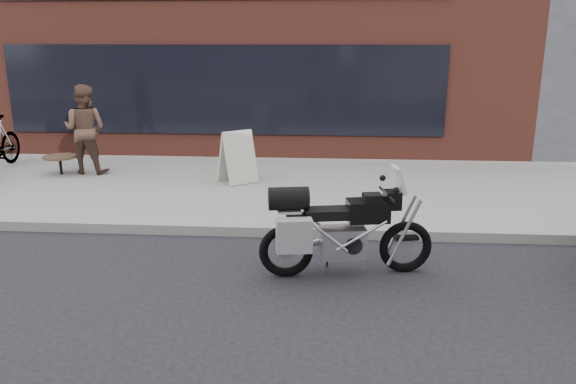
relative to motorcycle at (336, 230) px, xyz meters
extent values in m
cube|color=gray|center=(-0.54, 4.27, -0.51)|extent=(44.00, 6.00, 0.15)
cube|color=#55241B|center=(-2.54, 11.27, 1.66)|extent=(14.00, 10.00, 4.50)
cube|color=black|center=(-2.54, 6.24, 1.11)|extent=(10.00, 0.08, 2.00)
torus|color=black|center=(-0.60, -0.08, -0.26)|extent=(0.67, 0.22, 0.66)
torus|color=black|center=(0.87, 0.17, -0.26)|extent=(0.67, 0.22, 0.66)
cube|color=#B7B7BC|center=(0.09, 0.04, -0.17)|extent=(0.59, 0.39, 0.38)
cube|color=black|center=(0.38, 0.09, 0.23)|extent=(0.54, 0.40, 0.26)
cube|color=black|center=(-0.11, 0.00, 0.21)|extent=(0.58, 0.37, 0.12)
cube|color=black|center=(-0.45, -0.05, 0.13)|extent=(0.33, 0.27, 0.14)
cube|color=black|center=(0.67, 0.14, 0.36)|extent=(0.22, 0.26, 0.22)
cube|color=silver|center=(0.74, 0.15, 0.60)|extent=(0.19, 0.32, 0.33)
cylinder|color=black|center=(0.61, 0.13, 0.42)|extent=(0.15, 0.69, 0.03)
cube|color=#B7B7BC|center=(-0.57, -0.07, 0.27)|extent=(0.32, 0.34, 0.03)
cube|color=gray|center=(-0.48, -0.32, 0.03)|extent=(0.44, 0.25, 0.40)
cylinder|color=black|center=(-0.57, -0.07, 0.40)|extent=(0.52, 0.35, 0.28)
cylinder|color=#B7B7BC|center=(-0.33, 0.13, -0.24)|extent=(0.56, 0.17, 0.19)
cube|color=beige|center=(-1.76, 3.88, 0.06)|extent=(0.68, 0.62, 0.99)
cube|color=beige|center=(-1.93, 4.08, 0.06)|extent=(0.68, 0.62, 0.99)
cylinder|color=black|center=(-5.54, 4.32, -0.27)|extent=(0.06, 0.06, 0.34)
cylinder|color=#4E3524|center=(-5.54, 4.32, -0.08)|extent=(0.67, 0.67, 0.04)
imported|color=#4B3228|center=(-5.04, 4.50, 0.46)|extent=(0.91, 0.73, 1.80)
camera|label=1|loc=(-0.10, -6.45, 2.23)|focal=35.00mm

